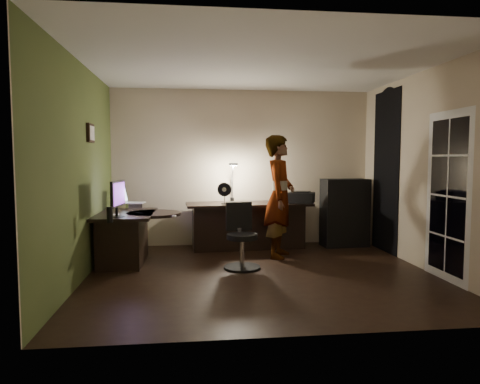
{
  "coord_description": "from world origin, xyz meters",
  "views": [
    {
      "loc": [
        -0.9,
        -5.45,
        1.51
      ],
      "look_at": [
        -0.15,
        1.05,
        1.0
      ],
      "focal_mm": 32.0,
      "sensor_mm": 36.0,
      "label": 1
    }
  ],
  "objects": [
    {
      "name": "arched_doorway",
      "position": [
        2.24,
        1.15,
        1.3
      ],
      "size": [
        0.01,
        0.9,
        2.6
      ],
      "primitive_type": "cube",
      "color": "black",
      "rests_on": "floor"
    },
    {
      "name": "printer",
      "position": [
        0.91,
        1.41,
        0.88
      ],
      "size": [
        0.51,
        0.47,
        0.19
      ],
      "primitive_type": "cube",
      "rotation": [
        0.0,
        0.0,
        -0.42
      ],
      "color": "black",
      "rests_on": "desk_right"
    },
    {
      "name": "speaker",
      "position": [
        -1.9,
        -0.05,
        0.82
      ],
      "size": [
        0.08,
        0.08,
        0.19
      ],
      "primitive_type": "cylinder",
      "rotation": [
        0.0,
        0.0,
        0.04
      ],
      "color": "black",
      "rests_on": "desk_left"
    },
    {
      "name": "wall_back",
      "position": [
        0.0,
        2.0,
        1.35
      ],
      "size": [
        4.5,
        0.01,
        2.7
      ],
      "primitive_type": "cube",
      "color": "#C7B597",
      "rests_on": "floor"
    },
    {
      "name": "ceiling",
      "position": [
        0.0,
        0.0,
        2.71
      ],
      "size": [
        4.5,
        4.0,
        0.01
      ],
      "primitive_type": "cube",
      "color": "silver",
      "rests_on": "floor"
    },
    {
      "name": "headphones",
      "position": [
        0.38,
        0.99,
        0.83
      ],
      "size": [
        0.21,
        0.15,
        0.09
      ],
      "primitive_type": "cube",
      "rotation": [
        0.0,
        0.0,
        -0.4
      ],
      "color": "#26549A",
      "rests_on": "desk_right"
    },
    {
      "name": "office_chair",
      "position": [
        -0.21,
        0.3,
        0.45
      ],
      "size": [
        0.55,
        0.55,
        0.9
      ],
      "primitive_type": "cube",
      "rotation": [
        0.0,
        0.0,
        0.1
      ],
      "color": "black",
      "rests_on": "floor"
    },
    {
      "name": "french_door",
      "position": [
        2.24,
        -0.55,
        1.05
      ],
      "size": [
        0.02,
        0.92,
        2.1
      ],
      "primitive_type": "cube",
      "color": "white",
      "rests_on": "floor"
    },
    {
      "name": "desk_fan",
      "position": [
        -0.37,
        1.35,
        0.96
      ],
      "size": [
        0.25,
        0.18,
        0.35
      ],
      "primitive_type": "cube",
      "rotation": [
        0.0,
        0.0,
        -0.28
      ],
      "color": "black",
      "rests_on": "desk_right"
    },
    {
      "name": "green_wall_overlay",
      "position": [
        -2.24,
        0.0,
        1.35
      ],
      "size": [
        0.0,
        4.0,
        2.7
      ],
      "primitive_type": "cube",
      "color": "#495A29",
      "rests_on": "floor"
    },
    {
      "name": "framed_picture",
      "position": [
        -2.22,
        0.45,
        1.85
      ],
      "size": [
        0.04,
        0.3,
        0.25
      ],
      "primitive_type": "cube",
      "color": "black",
      "rests_on": "wall_left"
    },
    {
      "name": "floor",
      "position": [
        0.0,
        0.0,
        -0.01
      ],
      "size": [
        4.5,
        4.0,
        0.01
      ],
      "primitive_type": "cube",
      "color": "black",
      "rests_on": "ground"
    },
    {
      "name": "phone",
      "position": [
        -1.67,
        0.98,
        0.73
      ],
      "size": [
        0.07,
        0.12,
        0.01
      ],
      "primitive_type": "cube",
      "rotation": [
        0.0,
        0.0,
        -0.1
      ],
      "color": "black",
      "rests_on": "desk_left"
    },
    {
      "name": "desk_left",
      "position": [
        -1.83,
        0.8,
        0.37
      ],
      "size": [
        0.8,
        1.28,
        0.73
      ],
      "primitive_type": "cube",
      "rotation": [
        0.0,
        0.0,
        -0.02
      ],
      "color": "black",
      "rests_on": "floor"
    },
    {
      "name": "notepad",
      "position": [
        -1.97,
        0.62,
        0.73
      ],
      "size": [
        0.15,
        0.2,
        0.01
      ],
      "primitive_type": "cube",
      "rotation": [
        0.0,
        0.0,
        0.05
      ],
      "color": "silver",
      "rests_on": "desk_left"
    },
    {
      "name": "monitor",
      "position": [
        -1.9,
        0.41,
        0.9
      ],
      "size": [
        0.18,
        0.55,
        0.36
      ],
      "primitive_type": "cube",
      "rotation": [
        0.0,
        0.0,
        -0.13
      ],
      "color": "black",
      "rests_on": "desk_left"
    },
    {
      "name": "laptop",
      "position": [
        -1.8,
        1.4,
        0.93
      ],
      "size": [
        0.4,
        0.38,
        0.24
      ],
      "primitive_type": "cube",
      "rotation": [
        0.0,
        0.0,
        -0.15
      ],
      "color": "silver",
      "rests_on": "laptop_stand"
    },
    {
      "name": "mouse",
      "position": [
        -1.13,
        0.29,
        0.74
      ],
      "size": [
        0.09,
        0.11,
        0.04
      ],
      "primitive_type": "ellipsoid",
      "rotation": [
        0.0,
        0.0,
        0.28
      ],
      "color": "silver",
      "rests_on": "desk_left"
    },
    {
      "name": "wall_front",
      "position": [
        0.0,
        -2.0,
        1.35
      ],
      "size": [
        4.5,
        0.01,
        2.7
      ],
      "primitive_type": "cube",
      "color": "#C7B597",
      "rests_on": "floor"
    },
    {
      "name": "desk_lamp",
      "position": [
        -0.2,
        1.83,
        1.13
      ],
      "size": [
        0.27,
        0.36,
        0.7
      ],
      "primitive_type": "cube",
      "rotation": [
        0.0,
        0.0,
        -0.38
      ],
      "color": "black",
      "rests_on": "desk_right"
    },
    {
      "name": "pen",
      "position": [
        -1.64,
        0.79,
        0.73
      ],
      "size": [
        0.11,
        0.12,
        0.01
      ],
      "primitive_type": "cube",
      "rotation": [
        0.0,
        0.0,
        0.77
      ],
      "color": "black",
      "rests_on": "desk_left"
    },
    {
      "name": "cabinet",
      "position": [
        1.73,
        1.61,
        0.58
      ],
      "size": [
        0.8,
        0.43,
        1.16
      ],
      "primitive_type": "cube",
      "rotation": [
        0.0,
        0.0,
        0.06
      ],
      "color": "black",
      "rests_on": "floor"
    },
    {
      "name": "laptop_stand",
      "position": [
        -1.8,
        1.4,
        0.77
      ],
      "size": [
        0.27,
        0.25,
        0.09
      ],
      "primitive_type": "cube",
      "rotation": [
        0.0,
        0.0,
        0.35
      ],
      "color": "silver",
      "rests_on": "desk_left"
    },
    {
      "name": "wall_left",
      "position": [
        -2.25,
        0.0,
        1.35
      ],
      "size": [
        0.01,
        4.0,
        2.7
      ],
      "primitive_type": "cube",
      "color": "#C7B597",
      "rests_on": "floor"
    },
    {
      "name": "desk_right",
      "position": [
        0.06,
        1.58,
        0.39
      ],
      "size": [
        2.1,
        0.83,
        0.77
      ],
      "primitive_type": "cube",
      "rotation": [
        0.0,
        0.0,
        0.05
      ],
      "color": "black",
      "rests_on": "floor"
    },
    {
      "name": "person",
      "position": [
        0.45,
        0.94,
        0.93
      ],
      "size": [
        0.66,
        0.78,
        1.87
      ],
      "primitive_type": "imported",
      "rotation": [
        0.0,
        0.0,
        1.2
      ],
      "color": "#D8A88C",
      "rests_on": "floor"
    },
    {
      "name": "wall_right",
      "position": [
        2.25,
        0.0,
        1.35
      ],
      "size": [
        0.01,
        4.0,
        2.7
      ],
      "primitive_type": "cube",
      "color": "#C7B597",
      "rests_on": "floor"
    }
  ]
}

